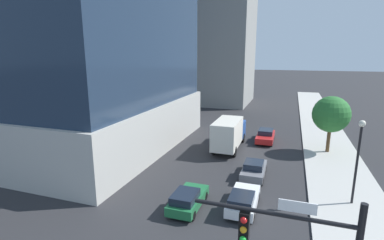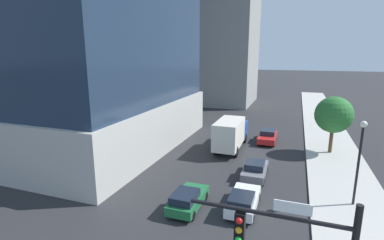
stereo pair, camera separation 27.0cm
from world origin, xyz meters
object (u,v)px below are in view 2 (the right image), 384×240
Objects in this scene: street_tree at (334,115)px; car_white at (243,201)px; car_gray at (255,170)px; street_lamp at (360,151)px; construction_building at (225,33)px; car_red at (268,136)px; box_truck at (231,133)px; car_green at (188,199)px.

car_white is (-6.61, -14.54, -3.46)m from street_tree.
car_white is 5.67m from car_gray.
street_tree is 16.34m from car_white.
street_lamp is at bearing -19.46° from car_gray.
car_white is (-7.05, -3.18, -3.29)m from street_lamp.
construction_building reaches higher than car_white.
car_white is at bearing -90.00° from car_gray.
box_truck is (-3.58, -4.27, 1.18)m from car_red.
car_red is 0.61× the size of box_truck.
car_gray is at bearing 90.00° from car_white.
car_white is 12.88m from box_truck.
construction_building is at bearing 104.97° from box_truck.
car_green is at bearing -123.23° from street_tree.
car_green is (8.31, -44.41, -13.82)m from construction_building.
car_gray is at bearing 61.81° from car_green.
construction_building is at bearing 115.21° from street_lamp.
construction_building is 8.58× the size of car_gray.
car_white is 0.89× the size of car_red.
construction_building reaches higher than car_green.
car_red is at bearing 117.73° from street_lamp.
car_gray is at bearing -61.73° from box_truck.
box_truck reaches higher than car_white.
street_lamp reaches higher than car_gray.
street_tree is (18.49, -28.86, -10.34)m from construction_building.
construction_building is at bearing 113.92° from car_red.
car_gray is (-6.61, -8.87, -3.46)m from street_tree.
street_tree is 1.42× the size of car_white.
street_tree reaches higher than car_green.
street_lamp is 1.26× the size of car_red.
car_white is 0.54× the size of box_truck.
street_tree is 1.48× the size of car_green.
car_green is 0.96× the size of car_gray.
car_green is 13.38m from box_truck.
box_truck is at bearing -129.96° from car_red.
street_tree is 1.42× the size of car_gray.
car_red is 1.13× the size of car_gray.
construction_building is at bearing 107.49° from car_gray.
street_tree is 11.59m from car_gray.
street_lamp is 8.17m from car_gray.
box_truck reaches higher than car_gray.
car_green is at bearing -164.27° from car_white.
box_truck is (-3.58, 6.65, 1.18)m from car_gray.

